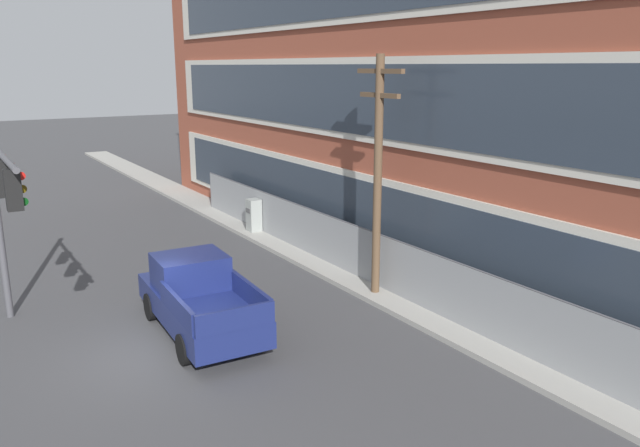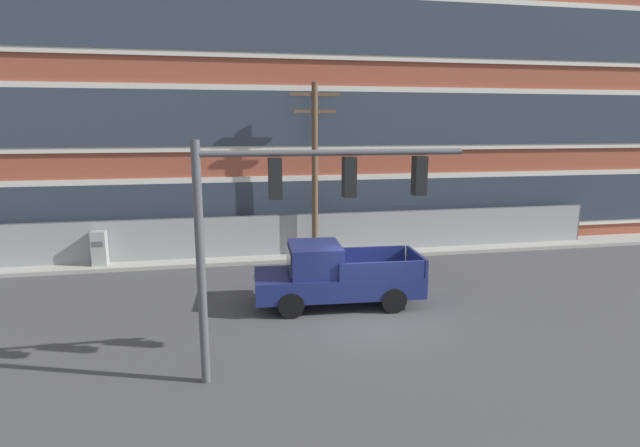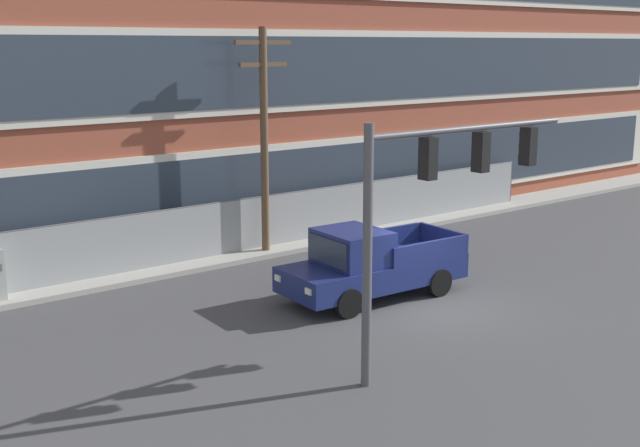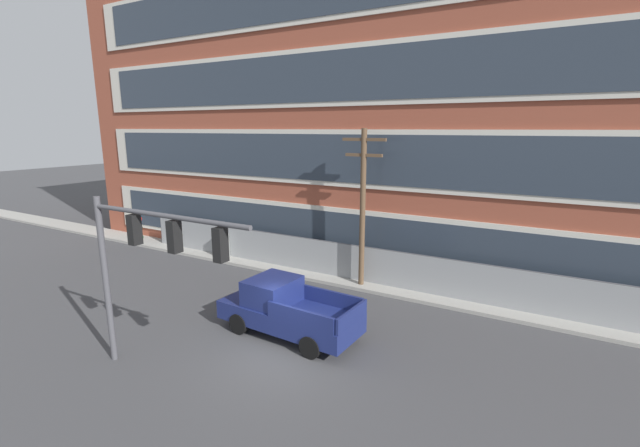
{
  "view_description": "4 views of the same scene",
  "coord_description": "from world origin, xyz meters",
  "px_view_note": "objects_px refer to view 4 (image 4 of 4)",
  "views": [
    {
      "loc": [
        14.66,
        -4.2,
        7.21
      ],
      "look_at": [
        1.54,
        4.05,
        3.29
      ],
      "focal_mm": 35.0,
      "sensor_mm": 36.0,
      "label": 1
    },
    {
      "loc": [
        -4.24,
        -13.69,
        5.81
      ],
      "look_at": [
        -1.1,
        2.63,
        2.53
      ],
      "focal_mm": 28.0,
      "sensor_mm": 36.0,
      "label": 2
    },
    {
      "loc": [
        -15.26,
        -14.58,
        7.02
      ],
      "look_at": [
        -1.07,
        3.54,
        1.85
      ],
      "focal_mm": 45.0,
      "sensor_mm": 36.0,
      "label": 3
    },
    {
      "loc": [
        7.63,
        -10.66,
        7.57
      ],
      "look_at": [
        -0.83,
        4.1,
        3.76
      ],
      "focal_mm": 24.0,
      "sensor_mm": 36.0,
      "label": 4
    }
  ],
  "objects_px": {
    "pickup_truck_navy": "(286,309)",
    "traffic_signal_mast": "(145,251)",
    "electrical_cabinet": "(223,246)",
    "utility_pole_near_corner": "(363,203)"
  },
  "relations": [
    {
      "from": "pickup_truck_navy",
      "to": "traffic_signal_mast",
      "type": "bearing_deg",
      "value": -113.95
    },
    {
      "from": "pickup_truck_navy",
      "to": "electrical_cabinet",
      "type": "height_order",
      "value": "pickup_truck_navy"
    },
    {
      "from": "traffic_signal_mast",
      "to": "pickup_truck_navy",
      "type": "relative_size",
      "value": 1.11
    },
    {
      "from": "pickup_truck_navy",
      "to": "electrical_cabinet",
      "type": "bearing_deg",
      "value": 145.29
    },
    {
      "from": "utility_pole_near_corner",
      "to": "electrical_cabinet",
      "type": "relative_size",
      "value": 4.81
    },
    {
      "from": "traffic_signal_mast",
      "to": "electrical_cabinet",
      "type": "relative_size",
      "value": 3.89
    },
    {
      "from": "pickup_truck_navy",
      "to": "utility_pole_near_corner",
      "type": "height_order",
      "value": "utility_pole_near_corner"
    },
    {
      "from": "traffic_signal_mast",
      "to": "electrical_cabinet",
      "type": "xyz_separation_m",
      "value": [
        -6.57,
        10.27,
        -3.27
      ]
    },
    {
      "from": "traffic_signal_mast",
      "to": "electrical_cabinet",
      "type": "distance_m",
      "value": 12.63
    },
    {
      "from": "pickup_truck_navy",
      "to": "utility_pole_near_corner",
      "type": "relative_size",
      "value": 0.73
    }
  ]
}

